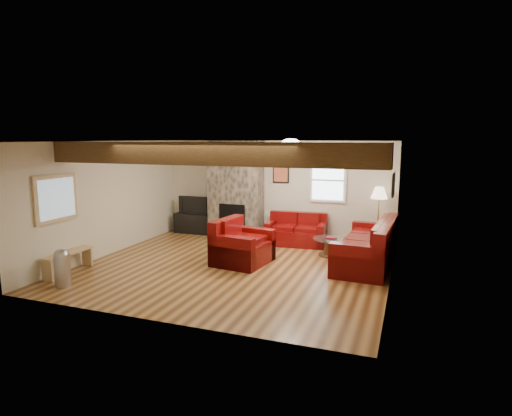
# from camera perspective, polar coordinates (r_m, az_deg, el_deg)

# --- Properties ---
(room) EXTENTS (8.00, 8.00, 8.00)m
(room) POSITION_cam_1_polar(r_m,az_deg,el_deg) (8.41, -3.03, 0.31)
(room) COLOR #583417
(room) RESTS_ON ground
(floor) EXTENTS (6.00, 6.00, 0.00)m
(floor) POSITION_cam_1_polar(r_m,az_deg,el_deg) (8.70, -2.96, -7.85)
(floor) COLOR #583417
(floor) RESTS_ON ground
(oak_beam) EXTENTS (6.00, 0.36, 0.38)m
(oak_beam) POSITION_cam_1_polar(r_m,az_deg,el_deg) (7.18, -7.05, 7.21)
(oak_beam) COLOR #341F0F
(oak_beam) RESTS_ON room
(chimney_breast) EXTENTS (1.40, 0.67, 2.50)m
(chimney_breast) POSITION_cam_1_polar(r_m,az_deg,el_deg) (11.08, -2.73, 2.33)
(chimney_breast) COLOR #342F28
(chimney_breast) RESTS_ON floor
(back_window) EXTENTS (0.90, 0.08, 1.10)m
(back_window) POSITION_cam_1_polar(r_m,az_deg,el_deg) (10.57, 9.57, 3.68)
(back_window) COLOR silver
(back_window) RESTS_ON room
(hatch_window) EXTENTS (0.08, 1.00, 0.90)m
(hatch_window) POSITION_cam_1_polar(r_m,az_deg,el_deg) (8.82, -25.10, 1.17)
(hatch_window) COLOR tan
(hatch_window) RESTS_ON room
(ceiling_dome) EXTENTS (0.40, 0.40, 0.18)m
(ceiling_dome) POSITION_cam_1_polar(r_m,az_deg,el_deg) (8.86, 4.64, 8.48)
(ceiling_dome) COLOR white
(ceiling_dome) RESTS_ON room
(artwork_back) EXTENTS (0.42, 0.06, 0.52)m
(artwork_back) POSITION_cam_1_polar(r_m,az_deg,el_deg) (10.84, 3.33, 4.73)
(artwork_back) COLOR black
(artwork_back) RESTS_ON room
(artwork_right) EXTENTS (0.06, 0.55, 0.42)m
(artwork_right) POSITION_cam_1_polar(r_m,az_deg,el_deg) (7.99, 17.80, 3.01)
(artwork_right) COLOR black
(artwork_right) RESTS_ON room
(sofa_three) EXTENTS (1.14, 2.44, 0.92)m
(sofa_three) POSITION_cam_1_polar(r_m,az_deg,el_deg) (9.00, 14.54, -4.51)
(sofa_three) COLOR #4D0507
(sofa_three) RESTS_ON floor
(loveseat) EXTENTS (1.48, 0.93, 0.76)m
(loveseat) POSITION_cam_1_polar(r_m,az_deg,el_deg) (10.43, 5.38, -2.83)
(loveseat) COLOR #4D0507
(loveseat) RESTS_ON floor
(armchair_red) EXTENTS (1.12, 1.24, 0.91)m
(armchair_red) POSITION_cam_1_polar(r_m,az_deg,el_deg) (8.82, -1.79, -4.52)
(armchair_red) COLOR #4D0507
(armchair_red) RESTS_ON floor
(coffee_table) EXTENTS (0.80, 0.80, 0.42)m
(coffee_table) POSITION_cam_1_polar(r_m,az_deg,el_deg) (9.58, 9.97, -5.15)
(coffee_table) COLOR #422515
(coffee_table) RESTS_ON floor
(tv_cabinet) EXTENTS (1.08, 0.43, 0.54)m
(tv_cabinet) POSITION_cam_1_polar(r_m,az_deg,el_deg) (11.79, -8.16, -2.00)
(tv_cabinet) COLOR black
(tv_cabinet) RESTS_ON floor
(television) EXTENTS (0.84, 0.11, 0.48)m
(television) POSITION_cam_1_polar(r_m,az_deg,el_deg) (11.70, -8.22, 0.45)
(television) COLOR black
(television) RESTS_ON tv_cabinet
(floor_lamp) EXTENTS (0.38, 0.38, 1.47)m
(floor_lamp) POSITION_cam_1_polar(r_m,az_deg,el_deg) (10.11, 16.09, 1.51)
(floor_lamp) COLOR tan
(floor_lamp) RESTS_ON floor
(pine_bench) EXTENTS (0.26, 1.11, 0.42)m
(pine_bench) POSITION_cam_1_polar(r_m,az_deg,el_deg) (9.01, -23.74, -6.67)
(pine_bench) COLOR tan
(pine_bench) RESTS_ON floor
(pedal_bin) EXTENTS (0.31, 0.31, 0.68)m
(pedal_bin) POSITION_cam_1_polar(r_m,az_deg,el_deg) (8.24, -24.42, -7.22)
(pedal_bin) COLOR #A6A6AB
(pedal_bin) RESTS_ON floor
(coal_bucket) EXTENTS (0.33, 0.33, 0.31)m
(coal_bucket) POSITION_cam_1_polar(r_m,az_deg,el_deg) (10.56, -0.83, -3.87)
(coal_bucket) COLOR gray
(coal_bucket) RESTS_ON floor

